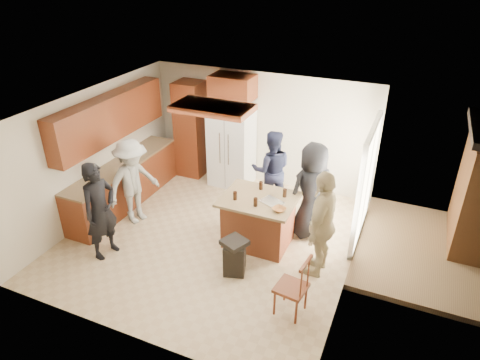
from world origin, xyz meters
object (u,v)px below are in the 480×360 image
at_px(person_side_right, 322,224).
at_px(person_front_left, 100,211).
at_px(refrigerator, 232,146).
at_px(spindle_chair, 292,288).
at_px(person_counter, 133,182).
at_px(kitchen_island, 258,220).
at_px(trash_bin, 235,256).
at_px(person_behind_left, 271,170).
at_px(person_behind_right, 312,191).

bearing_deg(person_side_right, person_front_left, -68.73).
height_order(refrigerator, spindle_chair, refrigerator).
xyz_separation_m(person_counter, kitchen_island, (2.44, 0.25, -0.37)).
bearing_deg(refrigerator, trash_bin, -64.81).
distance_m(person_behind_left, person_counter, 2.70).
xyz_separation_m(person_behind_right, person_side_right, (0.42, -0.96, 0.00)).
bearing_deg(person_behind_left, person_side_right, 108.89).
bearing_deg(person_counter, kitchen_island, -65.96).
bearing_deg(person_counter, person_side_right, -73.04).
height_order(person_behind_right, spindle_chair, person_behind_right).
distance_m(kitchen_island, spindle_chair, 1.76).
bearing_deg(person_counter, refrigerator, -7.96).
relative_size(person_behind_right, kitchen_island, 1.43).
distance_m(person_counter, spindle_chair, 3.71).
height_order(person_behind_right, kitchen_island, person_behind_right).
relative_size(person_side_right, trash_bin, 2.91).
bearing_deg(person_front_left, person_side_right, -63.42).
distance_m(person_side_right, person_counter, 3.63).
distance_m(person_behind_right, trash_bin, 1.85).
relative_size(refrigerator, spindle_chair, 1.81).
bearing_deg(person_behind_left, kitchen_island, 77.65).
relative_size(kitchen_island, spindle_chair, 1.29).
distance_m(refrigerator, kitchen_island, 2.40).
bearing_deg(person_front_left, person_behind_left, -28.07).
distance_m(person_behind_right, person_side_right, 1.05).
xyz_separation_m(person_behind_right, spindle_chair, (0.29, -2.04, -0.46)).
relative_size(person_counter, trash_bin, 2.69).
xyz_separation_m(person_front_left, person_side_right, (3.50, 1.02, 0.04)).
distance_m(person_front_left, kitchen_island, 2.70).
height_order(person_front_left, refrigerator, refrigerator).
bearing_deg(trash_bin, spindle_chair, -23.63).
bearing_deg(kitchen_island, refrigerator, 125.93).
relative_size(person_front_left, person_behind_right, 0.96).
bearing_deg(person_behind_right, person_counter, -28.67).
distance_m(refrigerator, spindle_chair, 4.14).
bearing_deg(person_behind_left, person_behind_right, 124.59).
relative_size(person_counter, kitchen_island, 1.33).
bearing_deg(person_side_right, trash_bin, -59.74).
bearing_deg(person_behind_right, trash_bin, 17.72).
distance_m(person_behind_right, person_counter, 3.33).
distance_m(person_behind_right, refrigerator, 2.51).
relative_size(person_side_right, refrigerator, 1.02).
xyz_separation_m(person_side_right, person_counter, (-3.63, 0.07, -0.07)).
xyz_separation_m(person_behind_left, spindle_chair, (1.29, -2.68, -0.38)).
height_order(trash_bin, spindle_chair, spindle_chair).
height_order(person_front_left, person_behind_left, person_front_left).
distance_m(person_front_left, spindle_chair, 3.40).
height_order(person_counter, kitchen_island, person_counter).
distance_m(person_counter, refrigerator, 2.41).
distance_m(person_behind_right, spindle_chair, 2.11).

